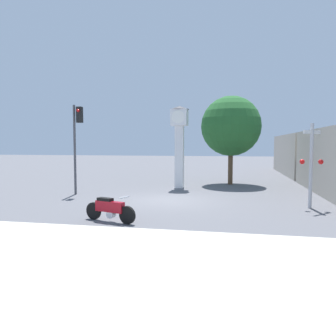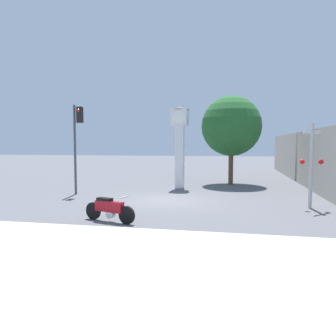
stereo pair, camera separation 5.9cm
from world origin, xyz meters
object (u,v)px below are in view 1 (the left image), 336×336
at_px(clock_tower, 179,134).
at_px(traffic_light, 77,133).
at_px(railroad_crossing_signal, 311,162).
at_px(freight_train, 317,157).
at_px(street_tree, 231,126).
at_px(motorcycle, 110,209).

relative_size(clock_tower, traffic_light, 1.05).
distance_m(traffic_light, railroad_crossing_signal, 11.06).
height_order(freight_train, street_tree, street_tree).
distance_m(railroad_crossing_signal, street_tree, 8.33).
distance_m(motorcycle, railroad_crossing_signal, 8.14).
bearing_deg(railroad_crossing_signal, traffic_light, 171.75).
height_order(motorcycle, traffic_light, traffic_light).
xyz_separation_m(motorcycle, traffic_light, (-3.82, 5.37, 2.70)).
distance_m(traffic_light, street_tree, 9.67).
height_order(traffic_light, railroad_crossing_signal, traffic_light).
bearing_deg(motorcycle, freight_train, 72.94).
height_order(motorcycle, clock_tower, clock_tower).
relative_size(traffic_light, street_tree, 0.81).
relative_size(clock_tower, railroad_crossing_signal, 1.41).
bearing_deg(traffic_light, motorcycle, -54.62).
xyz_separation_m(clock_tower, street_tree, (2.95, 2.30, 0.56)).
xyz_separation_m(freight_train, street_tree, (-5.82, -2.52, 2.03)).
bearing_deg(traffic_light, clock_tower, 37.23).
relative_size(motorcycle, street_tree, 0.34).
relative_size(railroad_crossing_signal, street_tree, 0.60).
relative_size(freight_train, railroad_crossing_signal, 7.18).
relative_size(freight_train, street_tree, 4.32).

